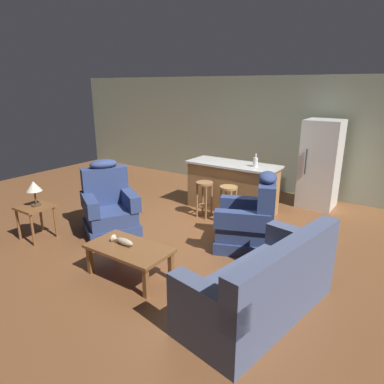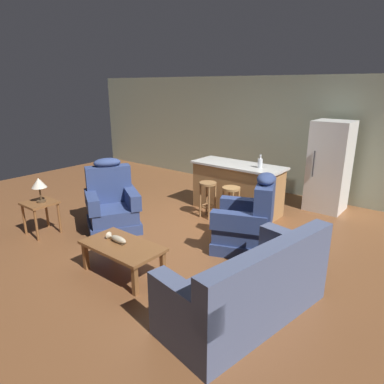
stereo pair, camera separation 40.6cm
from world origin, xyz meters
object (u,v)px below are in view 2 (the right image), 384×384
kitchen_island (237,188)px  bar_stool_right (231,199)px  recliner_near_lamp (112,205)px  recliner_near_island (249,223)px  bar_stool_left (208,193)px  coffee_table (122,248)px  table_lamp (39,184)px  fish_figurine (117,239)px  couch (250,289)px  refrigerator (329,166)px  bottle_tall_green (260,163)px  end_table (40,208)px

kitchen_island → bar_stool_right: 0.68m
recliner_near_lamp → recliner_near_island: size_ratio=1.00×
bar_stool_left → bar_stool_right: size_ratio=1.00×
coffee_table → recliner_near_lamp: size_ratio=0.92×
recliner_near_island → bar_stool_right: recliner_near_island is taller
table_lamp → kitchen_island: (1.94, 2.96, -0.39)m
table_lamp → bar_stool_right: size_ratio=0.60×
recliner_near_lamp → bar_stool_right: size_ratio=1.76×
table_lamp → kitchen_island: bearing=56.7°
fish_figurine → recliner_near_island: (1.03, 1.66, -0.04)m
couch → refrigerator: (-0.49, 3.93, 0.54)m
recliner_near_lamp → recliner_near_island: same height
couch → kitchen_island: bearing=-45.8°
recliner_near_lamp → bottle_tall_green: 2.75m
fish_figurine → table_lamp: size_ratio=0.83×
couch → bar_stool_right: 2.63m
recliner_near_lamp → refrigerator: size_ratio=0.68×
fish_figurine → bottle_tall_green: 3.04m
bottle_tall_green → recliner_near_lamp: bearing=-129.9°
bar_stool_left → couch: bearing=-45.3°
bar_stool_left → bar_stool_right: (0.51, 0.00, 0.00)m
kitchen_island → bar_stool_left: 0.68m
couch → bottle_tall_green: (-1.36, 2.71, 0.70)m
bar_stool_right → end_table: bearing=-133.5°
refrigerator → bar_stool_left: bearing=-131.0°
recliner_near_lamp → kitchen_island: size_ratio=0.67×
bar_stool_left → refrigerator: (1.59, 1.83, 0.41)m
fish_figurine → kitchen_island: kitchen_island is taller
coffee_table → refrigerator: 4.39m
recliner_near_lamp → kitchen_island: recliner_near_lamp is taller
bar_stool_left → bottle_tall_green: 1.11m
kitchen_island → bar_stool_left: (-0.25, -0.63, -0.01)m
bar_stool_left → kitchen_island: bearing=68.1°
fish_figurine → couch: size_ratio=0.17×
recliner_near_island → bar_stool_right: size_ratio=1.76×
table_lamp → bar_stool_right: 3.22m
table_lamp → bar_stool_left: table_lamp is taller
end_table → table_lamp: (0.03, 0.02, 0.41)m
fish_figurine → couch: couch is taller
bar_stool_left → refrigerator: 2.46m
table_lamp → refrigerator: refrigerator is taller
end_table → bar_stool_left: (1.72, 2.34, 0.01)m
fish_figurine → kitchen_island: (0.04, 2.96, 0.02)m
bar_stool_right → bottle_tall_green: size_ratio=2.79×
recliner_near_island → bottle_tall_green: 1.52m
fish_figurine → table_lamp: (-1.91, 0.01, 0.41)m
recliner_near_island → kitchen_island: recliner_near_island is taller
couch → bar_stool_right: size_ratio=2.97×
couch → table_lamp: size_ratio=4.93×
kitchen_island → bottle_tall_green: 0.73m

